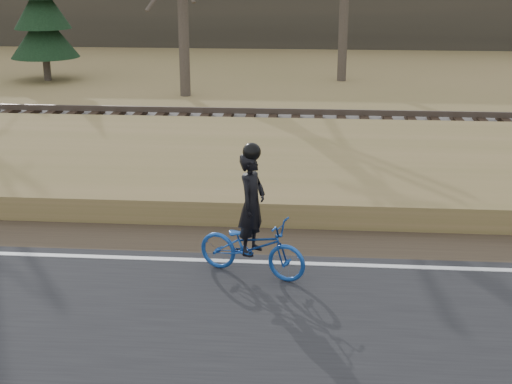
{
  "coord_description": "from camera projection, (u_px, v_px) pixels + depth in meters",
  "views": [
    {
      "loc": [
        4.04,
        -9.85,
        4.5
      ],
      "look_at": [
        3.21,
        0.5,
        1.1
      ],
      "focal_mm": 50.0,
      "sensor_mm": 36.0,
      "label": 1
    }
  ],
  "objects": [
    {
      "name": "ballast",
      "position": [
        157.0,
        132.0,
        18.55
      ],
      "size": [
        120.0,
        3.0,
        0.45
      ],
      "primitive_type": "cube",
      "color": "slate",
      "rests_on": "ground"
    },
    {
      "name": "railroad",
      "position": [
        156.0,
        120.0,
        18.45
      ],
      "size": [
        120.0,
        2.4,
        0.29
      ],
      "color": "black",
      "rests_on": "ballast"
    },
    {
      "name": "conifer",
      "position": [
        41.0,
        7.0,
        26.92
      ],
      "size": [
        2.6,
        2.6,
        5.88
      ],
      "color": "#50463A",
      "rests_on": "ground"
    },
    {
      "name": "embankment",
      "position": [
        118.0,
        173.0,
        14.95
      ],
      "size": [
        120.0,
        5.0,
        0.44
      ],
      "primitive_type": "cube",
      "color": "olive",
      "rests_on": "ground"
    },
    {
      "name": "shoulder",
      "position": [
        73.0,
        235.0,
        12.17
      ],
      "size": [
        120.0,
        1.6,
        0.04
      ],
      "primitive_type": "cube",
      "color": "#473A2B",
      "rests_on": "ground"
    },
    {
      "name": "cyclist",
      "position": [
        252.0,
        235.0,
        10.36
      ],
      "size": [
        1.78,
        1.13,
        2.0
      ],
      "rotation": [
        0.0,
        0.0,
        1.22
      ],
      "color": "#164399",
      "rests_on": "road"
    },
    {
      "name": "ground",
      "position": [
        48.0,
        264.0,
        11.04
      ],
      "size": [
        120.0,
        120.0,
        0.0
      ],
      "primitive_type": "plane",
      "color": "olive",
      "rests_on": "ground"
    },
    {
      "name": "edge_line",
      "position": [
        52.0,
        255.0,
        11.21
      ],
      "size": [
        120.0,
        0.12,
        0.01
      ],
      "primitive_type": "cube",
      "color": "silver",
      "rests_on": "road"
    }
  ]
}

